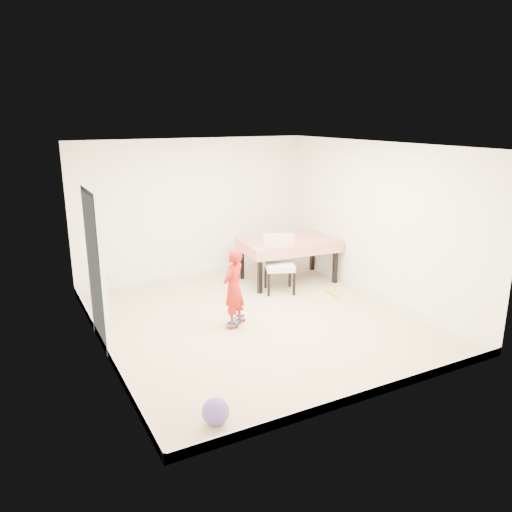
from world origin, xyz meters
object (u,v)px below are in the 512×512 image
balloon (215,412)px  skateboard (236,322)px  dining_chair (280,264)px  dining_table (288,260)px  child (234,290)px

balloon → skateboard: bearing=59.7°
dining_chair → balloon: dining_chair is taller
dining_table → child: child is taller
dining_chair → balloon: bearing=-107.8°
dining_table → child: (-1.81, -1.45, 0.17)m
dining_table → balloon: 4.64m
skateboard → balloon: (-1.26, -2.15, 0.10)m
dining_table → dining_chair: 0.64m
dining_table → balloon: bearing=-124.9°
dining_chair → skateboard: size_ratio=2.04×
dining_table → skateboard: size_ratio=3.49×
dining_chair → child: size_ratio=0.86×
dining_table → balloon: (-3.00, -3.53, -0.26)m
skateboard → child: bearing=-170.7°
child → balloon: child is taller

